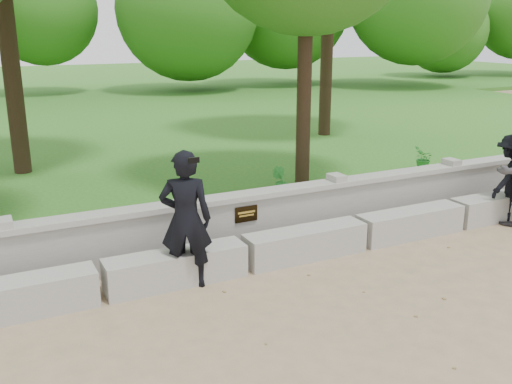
{
  "coord_description": "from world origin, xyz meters",
  "views": [
    {
      "loc": [
        -3.18,
        -4.82,
        3.3
      ],
      "look_at": [
        0.21,
        1.95,
        1.11
      ],
      "focal_mm": 40.0,
      "sensor_mm": 36.0,
      "label": 1
    }
  ],
  "objects": [
    {
      "name": "ground",
      "position": [
        0.0,
        0.0,
        0.0
      ],
      "size": [
        80.0,
        80.0,
        0.0
      ],
      "primitive_type": "plane",
      "color": "#A18662",
      "rests_on": "ground"
    },
    {
      "name": "shrub_c",
      "position": [
        5.64,
        4.52,
        0.51
      ],
      "size": [
        0.62,
        0.62,
        0.52
      ],
      "primitive_type": "imported",
      "rotation": [
        0.0,
        0.0,
        3.92
      ],
      "color": "#29792C",
      "rests_on": "lawn"
    },
    {
      "name": "man_main",
      "position": [
        -0.88,
        1.8,
        0.92
      ],
      "size": [
        0.79,
        0.74,
        1.84
      ],
      "color": "black",
      "rests_on": "ground"
    },
    {
      "name": "visitor_mid",
      "position": [
        5.1,
        1.8,
        0.77
      ],
      "size": [
        1.11,
        0.83,
        1.54
      ],
      "color": "black",
      "rests_on": "ground"
    },
    {
      "name": "lawn",
      "position": [
        0.0,
        14.0,
        0.12
      ],
      "size": [
        40.0,
        22.0,
        0.25
      ],
      "primitive_type": "cube",
      "color": "#2F5A1C",
      "rests_on": "ground"
    },
    {
      "name": "parapet_wall",
      "position": [
        0.0,
        2.6,
        0.46
      ],
      "size": [
        12.5,
        0.35,
        0.9
      ],
      "color": "#A09E97",
      "rests_on": "ground"
    },
    {
      "name": "shrub_b",
      "position": [
        1.88,
        4.28,
        0.51
      ],
      "size": [
        0.35,
        0.37,
        0.52
      ],
      "primitive_type": "imported",
      "rotation": [
        0.0,
        0.0,
        2.19
      ],
      "color": "#29792C",
      "rests_on": "lawn"
    },
    {
      "name": "concrete_bench",
      "position": [
        0.0,
        1.9,
        0.22
      ],
      "size": [
        11.9,
        0.45,
        0.45
      ],
      "color": "#AAA8A0",
      "rests_on": "ground"
    }
  ]
}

